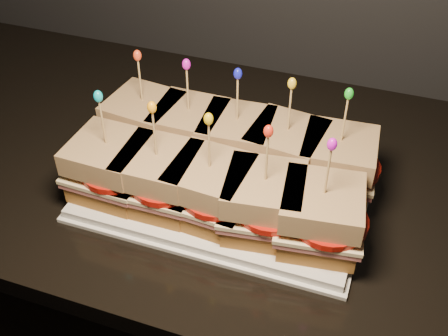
% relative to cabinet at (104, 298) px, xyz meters
% --- Properties ---
extents(cabinet, '(2.23, 0.59, 0.89)m').
position_rel_cabinet_xyz_m(cabinet, '(0.00, 0.00, 0.00)').
color(cabinet, black).
rests_on(cabinet, ground).
extents(granite_slab, '(2.27, 0.63, 0.03)m').
position_rel_cabinet_xyz_m(granite_slab, '(0.00, 0.00, 0.46)').
color(granite_slab, black).
rests_on(granite_slab, cabinet).
extents(platter, '(0.40, 0.25, 0.02)m').
position_rel_cabinet_xyz_m(platter, '(0.32, -0.07, 0.49)').
color(platter, white).
rests_on(platter, granite_slab).
extents(platter_rim, '(0.41, 0.26, 0.01)m').
position_rel_cabinet_xyz_m(platter_rim, '(0.32, -0.07, 0.48)').
color(platter_rim, white).
rests_on(platter_rim, granite_slab).
extents(sandwich_0_bread_bot, '(0.11, 0.11, 0.03)m').
position_rel_cabinet_xyz_m(sandwich_0_bread_bot, '(0.17, -0.02, 0.51)').
color(sandwich_0_bread_bot, brown).
rests_on(sandwich_0_bread_bot, platter).
extents(sandwich_0_ham, '(0.12, 0.12, 0.01)m').
position_rel_cabinet_xyz_m(sandwich_0_ham, '(0.17, -0.02, 0.53)').
color(sandwich_0_ham, '#BF5559').
rests_on(sandwich_0_ham, sandwich_0_bread_bot).
extents(sandwich_0_cheese, '(0.12, 0.12, 0.01)m').
position_rel_cabinet_xyz_m(sandwich_0_cheese, '(0.17, -0.02, 0.53)').
color(sandwich_0_cheese, beige).
rests_on(sandwich_0_cheese, sandwich_0_ham).
extents(sandwich_0_tomato, '(0.10, 0.10, 0.01)m').
position_rel_cabinet_xyz_m(sandwich_0_tomato, '(0.18, -0.02, 0.54)').
color(sandwich_0_tomato, '#AF140A').
rests_on(sandwich_0_tomato, sandwich_0_cheese).
extents(sandwich_0_bread_top, '(0.11, 0.11, 0.03)m').
position_rel_cabinet_xyz_m(sandwich_0_bread_top, '(0.17, -0.02, 0.56)').
color(sandwich_0_bread_top, '#5E3310').
rests_on(sandwich_0_bread_top, sandwich_0_tomato).
extents(sandwich_0_pick, '(0.00, 0.00, 0.09)m').
position_rel_cabinet_xyz_m(sandwich_0_pick, '(0.17, -0.02, 0.61)').
color(sandwich_0_pick, tan).
rests_on(sandwich_0_pick, sandwich_0_bread_top).
extents(sandwich_0_frill, '(0.01, 0.01, 0.02)m').
position_rel_cabinet_xyz_m(sandwich_0_frill, '(0.17, -0.02, 0.66)').
color(sandwich_0_frill, '#E9421F').
rests_on(sandwich_0_frill, sandwich_0_pick).
extents(sandwich_1_bread_bot, '(0.10, 0.10, 0.03)m').
position_rel_cabinet_xyz_m(sandwich_1_bread_bot, '(0.24, -0.02, 0.51)').
color(sandwich_1_bread_bot, brown).
rests_on(sandwich_1_bread_bot, platter).
extents(sandwich_1_ham, '(0.11, 0.10, 0.01)m').
position_rel_cabinet_xyz_m(sandwich_1_ham, '(0.24, -0.02, 0.53)').
color(sandwich_1_ham, '#BF5559').
rests_on(sandwich_1_ham, sandwich_1_bread_bot).
extents(sandwich_1_cheese, '(0.11, 0.11, 0.01)m').
position_rel_cabinet_xyz_m(sandwich_1_cheese, '(0.24, -0.02, 0.53)').
color(sandwich_1_cheese, beige).
rests_on(sandwich_1_cheese, sandwich_1_ham).
extents(sandwich_1_tomato, '(0.10, 0.10, 0.01)m').
position_rel_cabinet_xyz_m(sandwich_1_tomato, '(0.25, -0.02, 0.54)').
color(sandwich_1_tomato, '#AF140A').
rests_on(sandwich_1_tomato, sandwich_1_cheese).
extents(sandwich_1_bread_top, '(0.10, 0.10, 0.03)m').
position_rel_cabinet_xyz_m(sandwich_1_bread_top, '(0.24, -0.02, 0.56)').
color(sandwich_1_bread_top, '#5E3310').
rests_on(sandwich_1_bread_top, sandwich_1_tomato).
extents(sandwich_1_pick, '(0.00, 0.00, 0.09)m').
position_rel_cabinet_xyz_m(sandwich_1_pick, '(0.24, -0.02, 0.61)').
color(sandwich_1_pick, tan).
rests_on(sandwich_1_pick, sandwich_1_bread_top).
extents(sandwich_1_frill, '(0.01, 0.01, 0.02)m').
position_rel_cabinet_xyz_m(sandwich_1_frill, '(0.24, -0.02, 0.66)').
color(sandwich_1_frill, '#C614C0').
rests_on(sandwich_1_frill, sandwich_1_pick).
extents(sandwich_2_bread_bot, '(0.10, 0.10, 0.03)m').
position_rel_cabinet_xyz_m(sandwich_2_bread_bot, '(0.32, -0.02, 0.51)').
color(sandwich_2_bread_bot, brown).
rests_on(sandwich_2_bread_bot, platter).
extents(sandwich_2_ham, '(0.11, 0.11, 0.01)m').
position_rel_cabinet_xyz_m(sandwich_2_ham, '(0.32, -0.02, 0.53)').
color(sandwich_2_ham, '#BF5559').
rests_on(sandwich_2_ham, sandwich_2_bread_bot).
extents(sandwich_2_cheese, '(0.12, 0.11, 0.01)m').
position_rel_cabinet_xyz_m(sandwich_2_cheese, '(0.32, -0.02, 0.53)').
color(sandwich_2_cheese, beige).
rests_on(sandwich_2_cheese, sandwich_2_ham).
extents(sandwich_2_tomato, '(0.10, 0.10, 0.01)m').
position_rel_cabinet_xyz_m(sandwich_2_tomato, '(0.33, -0.02, 0.54)').
color(sandwich_2_tomato, '#AF140A').
rests_on(sandwich_2_tomato, sandwich_2_cheese).
extents(sandwich_2_bread_top, '(0.11, 0.11, 0.03)m').
position_rel_cabinet_xyz_m(sandwich_2_bread_top, '(0.32, -0.02, 0.56)').
color(sandwich_2_bread_top, '#5E3310').
rests_on(sandwich_2_bread_top, sandwich_2_tomato).
extents(sandwich_2_pick, '(0.00, 0.00, 0.09)m').
position_rel_cabinet_xyz_m(sandwich_2_pick, '(0.32, -0.02, 0.61)').
color(sandwich_2_pick, tan).
rests_on(sandwich_2_pick, sandwich_2_bread_top).
extents(sandwich_2_frill, '(0.01, 0.01, 0.02)m').
position_rel_cabinet_xyz_m(sandwich_2_frill, '(0.32, -0.02, 0.66)').
color(sandwich_2_frill, '#151ACD').
rests_on(sandwich_2_frill, sandwich_2_pick).
extents(sandwich_3_bread_bot, '(0.11, 0.11, 0.03)m').
position_rel_cabinet_xyz_m(sandwich_3_bread_bot, '(0.39, -0.02, 0.51)').
color(sandwich_3_bread_bot, brown).
rests_on(sandwich_3_bread_bot, platter).
extents(sandwich_3_ham, '(0.12, 0.12, 0.01)m').
position_rel_cabinet_xyz_m(sandwich_3_ham, '(0.39, -0.02, 0.53)').
color(sandwich_3_ham, '#BF5559').
rests_on(sandwich_3_ham, sandwich_3_bread_bot).
extents(sandwich_3_cheese, '(0.12, 0.12, 0.01)m').
position_rel_cabinet_xyz_m(sandwich_3_cheese, '(0.39, -0.02, 0.53)').
color(sandwich_3_cheese, beige).
rests_on(sandwich_3_cheese, sandwich_3_ham).
extents(sandwich_3_tomato, '(0.10, 0.10, 0.01)m').
position_rel_cabinet_xyz_m(sandwich_3_tomato, '(0.40, -0.02, 0.54)').
color(sandwich_3_tomato, '#AF140A').
rests_on(sandwich_3_tomato, sandwich_3_cheese).
extents(sandwich_3_bread_top, '(0.11, 0.11, 0.03)m').
position_rel_cabinet_xyz_m(sandwich_3_bread_top, '(0.39, -0.02, 0.56)').
color(sandwich_3_bread_top, '#5E3310').
rests_on(sandwich_3_bread_top, sandwich_3_tomato).
extents(sandwich_3_pick, '(0.00, 0.00, 0.09)m').
position_rel_cabinet_xyz_m(sandwich_3_pick, '(0.39, -0.02, 0.61)').
color(sandwich_3_pick, tan).
rests_on(sandwich_3_pick, sandwich_3_bread_top).
extents(sandwich_3_frill, '(0.01, 0.01, 0.02)m').
position_rel_cabinet_xyz_m(sandwich_3_frill, '(0.39, -0.02, 0.66)').
color(sandwich_3_frill, yellow).
rests_on(sandwich_3_frill, sandwich_3_pick).
extents(sandwich_4_bread_bot, '(0.10, 0.10, 0.03)m').
position_rel_cabinet_xyz_m(sandwich_4_bread_bot, '(0.47, -0.02, 0.51)').
color(sandwich_4_bread_bot, brown).
rests_on(sandwich_4_bread_bot, platter).
extents(sandwich_4_ham, '(0.11, 0.11, 0.01)m').
position_rel_cabinet_xyz_m(sandwich_4_ham, '(0.47, -0.02, 0.53)').
color(sandwich_4_ham, '#BF5559').
rests_on(sandwich_4_ham, sandwich_4_bread_bot).
extents(sandwich_4_cheese, '(0.12, 0.11, 0.01)m').
position_rel_cabinet_xyz_m(sandwich_4_cheese, '(0.47, -0.02, 0.53)').
color(sandwich_4_cheese, beige).
rests_on(sandwich_4_cheese, sandwich_4_ham).
extents(sandwich_4_tomato, '(0.10, 0.10, 0.01)m').
position_rel_cabinet_xyz_m(sandwich_4_tomato, '(0.48, -0.02, 0.54)').
color(sandwich_4_tomato, '#AF140A').
rests_on(sandwich_4_tomato, sandwich_4_cheese).
extents(sandwich_4_bread_top, '(0.11, 0.11, 0.03)m').
position_rel_cabinet_xyz_m(sandwich_4_bread_top, '(0.47, -0.02, 0.56)').
color(sandwich_4_bread_top, '#5E3310').
rests_on(sandwich_4_bread_top, sandwich_4_tomato).
extents(sandwich_4_pick, '(0.00, 0.00, 0.09)m').
position_rel_cabinet_xyz_m(sandwich_4_pick, '(0.47, -0.02, 0.61)').
color(sandwich_4_pick, tan).
rests_on(sandwich_4_pick, sandwich_4_bread_top).
extents(sandwich_4_frill, '(0.01, 0.01, 0.02)m').
position_rel_cabinet_xyz_m(sandwich_4_frill, '(0.47, -0.02, 0.66)').
color(sandwich_4_frill, green).
rests_on(sandwich_4_frill, sandwich_4_pick).
extents(sandwich_5_bread_bot, '(0.10, 0.10, 0.03)m').
position_rel_cabinet_xyz_m(sandwich_5_bread_bot, '(0.17, -0.13, 0.51)').
color(sandwich_5_bread_bot, brown).
rests_on(sandwich_5_bread_bot, platter).
extents(sandwich_5_ham, '(0.11, 0.11, 0.01)m').
position_rel_cabinet_xyz_m(sandwich_5_ham, '(0.17, -0.13, 0.53)').
color(sandwich_5_ham, '#BF5559').
rests_on(sandwich_5_ham, sandwich_5_bread_bot).
extents(sandwich_5_cheese, '(0.11, 0.11, 0.01)m').
position_rel_cabinet_xyz_m(sandwich_5_cheese, '(0.17, -0.13, 0.53)').
color(sandwich_5_cheese, beige).
rests_on(sandwich_5_cheese, sandwich_5_ham).
extents(sandwich_5_tomato, '(0.10, 0.10, 0.01)m').
position_rel_cabinet_xyz_m(sandwich_5_tomato, '(0.18, -0.14, 0.54)').
color(sandwich_5_tomato, '#AF140A').
rests_on(sandwich_5_tomato, sandwich_5_cheese).
extents(sandwich_5_bread_top, '(0.10, 0.10, 0.03)m').
position_rel_cabinet_xyz_m(sandwich_5_bread_top, '(0.17, -0.13, 0.56)').
color(sandwich_5_bread_top, '#5E3310').
rests_on(sandwich_5_bread_top, sandwich_5_tomato).
extents(sandwich_5_pick, '(0.00, 0.00, 0.09)m').
position_rel_cabinet_xyz_m(sandwich_5_pick, '(0.17, -0.13, 0.61)').
color(sandwich_5_pick, tan).
rests_on(sandwich_5_pick, sandwich_5_bread_top).
extents(sandwich_5_frill, '(0.01, 0.01, 0.02)m').
position_rel_cabinet_xyz_m(sandwich_5_frill, '(0.17, -0.13, 0.66)').
color(sandwich_5_frill, '#09A8BA').
rests_on(sandwich_5_frill, sandwich_5_pick).
extents(sandwich_6_bread_bot, '(0.10, 0.10, 0.03)m').
position_rel_cabinet_xyz_m(sandwich_6_bread_bot, '(0.24, -0.13, 0.51)').
color(sandwich_6_bread_bot, brown).
rests_on(sandwich_6_bread_bot, platter).
extents(sandwich_6_ham, '(0.11, 0.10, 0.01)m').
position_rel_cabinet_xyz_m(sandwich_6_ham, '(0.24, -0.13, 0.53)').
color(sandwich_6_ham, '#BF5559').
rests_on(sandwich_6_ham, sandwich_6_bread_bot).
extents(sandwich_6_cheese, '(0.11, 0.11, 0.01)m').
position_rel_cabinet_xyz_m(sandwich_6_cheese, '(0.24, -0.13, 0.53)').
color(sandwich_6_cheese, beige).
rests_on(sandwich_6_cheese, sandwich_6_ham).
extents(sandwich_6_tomato, '(0.10, 0.10, 0.01)m').
position_rel_cabinet_xyz_m(sandwich_6_tomato, '(0.25, -0.14, 0.54)').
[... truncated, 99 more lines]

